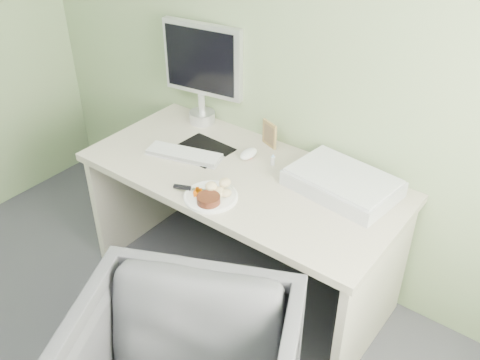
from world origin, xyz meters
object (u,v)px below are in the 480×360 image
Objects in this scene: desk at (241,203)px; scanner at (342,183)px; plate at (211,197)px; monitor at (203,68)px.

scanner is at bearing 20.04° from desk.
desk is 0.54m from scanner.
plate is at bearing -130.24° from scanner.
scanner is (0.45, 0.42, 0.03)m from plate.
desk is 0.31m from plate.
plate is 0.44× the size of monitor.
desk is 0.78m from monitor.
desk is 6.40× the size of plate.
plate is 0.51× the size of scanner.
monitor is at bearing 132.41° from plate.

